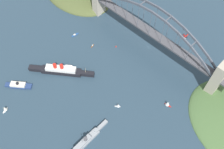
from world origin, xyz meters
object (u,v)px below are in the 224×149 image
Objects in this scene: harbor_ferry_steamer at (18,85)px; seaplane_taxiing_near_bridge at (185,36)px; small_boat_4 at (168,103)px; channel_marker_buoy at (116,46)px; harbor_arch_bridge at (151,32)px; ocean_liner at (61,70)px; naval_cruiser at (83,143)px; small_boat_0 at (75,35)px; small_boat_1 at (118,105)px; small_boat_2 at (5,109)px; small_boat_3 at (92,46)px.

harbor_ferry_steamer reaches higher than seaplane_taxiing_near_bridge.
small_boat_4 is 120.68m from channel_marker_buoy.
harbor_arch_bridge reaches higher than ocean_liner.
naval_cruiser is (-43.07, 172.10, -28.91)m from harbor_arch_bridge.
ocean_liner is at bearing 76.17° from channel_marker_buoy.
small_boat_4 is at bearing -178.52° from small_boat_0.
small_boat_0 is at bearing 43.26° from seaplane_taxiing_near_bridge.
small_boat_4 is (-164.30, -121.48, 2.14)m from harbor_ferry_steamer.
small_boat_4 is (-140.24, -65.39, -0.82)m from ocean_liner.
seaplane_taxiing_near_bridge is 1.55× the size of small_boat_1.
channel_marker_buoy is (-22.10, -89.76, -4.41)m from ocean_liner.
small_boat_2 is at bearing 103.68° from small_boat_0.
ocean_liner reaches higher than seaplane_taxiing_near_bridge.
naval_cruiser reaches higher than small_boat_2.
naval_cruiser reaches higher than harbor_ferry_steamer.
small_boat_1 is 146.91m from small_boat_2.
naval_cruiser is 119.44m from small_boat_4.
ocean_liner is 61.10m from harbor_ferry_steamer.
small_boat_4 is at bearing -133.27° from small_boat_1.
seaplane_taxiing_near_bridge is (14.28, -228.70, -0.99)m from naval_cruiser.
small_boat_2 reaches higher than small_boat_0.
seaplane_taxiing_near_bridge is 1.22× the size of small_boat_2.
harbor_ferry_steamer is at bearing -59.77° from small_boat_2.
ocean_liner is at bearing -113.22° from harbor_ferry_steamer.
small_boat_4 reaches higher than seaplane_taxiing_near_bridge.
small_boat_2 is at bearing 71.23° from seaplane_taxiing_near_bridge.
channel_marker_buoy is (78.90, -137.16, -2.23)m from naval_cruiser.
harbor_ferry_steamer is at bearing 72.43° from channel_marker_buoy.
channel_marker_buoy is at bearing -107.57° from harbor_ferry_steamer.
ocean_liner is 0.97× the size of naval_cruiser.
channel_marker_buoy reaches higher than small_boat_0.
ocean_liner is at bearing 65.08° from harbor_arch_bridge.
ocean_liner is 97.48m from small_boat_1.
small_boat_1 is at bearing 93.17° from seaplane_taxiing_near_bridge.
seaplane_taxiing_near_bridge is (-110.78, -237.38, -0.20)m from harbor_ferry_steamer.
harbor_ferry_steamer is (24.07, 56.08, -2.96)m from ocean_liner.
harbor_ferry_steamer is 4.49× the size of small_boat_1.
harbor_arch_bridge is 200.72m from harbor_ferry_steamer.
harbor_ferry_steamer reaches higher than small_boat_3.
ocean_liner reaches higher than small_boat_3.
ocean_liner is 6.13× the size of small_boat_0.
small_boat_3 is (-19.52, -121.00, -1.81)m from harbor_ferry_steamer.
small_boat_3 is (-36.88, -4.22, -0.05)m from small_boat_0.
small_boat_0 is 1.67× the size of small_boat_3.
seaplane_taxiing_near_bridge is 163.41m from small_boat_1.
small_boat_1 reaches higher than small_boat_0.
small_boat_1 is at bearing -169.27° from ocean_liner.
seaplane_taxiing_near_bridge is at bearing -65.21° from small_boat_4.
small_boat_2 is at bearing 46.67° from small_boat_1.
harbor_arch_bridge is at bearing -136.26° from small_boat_3.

